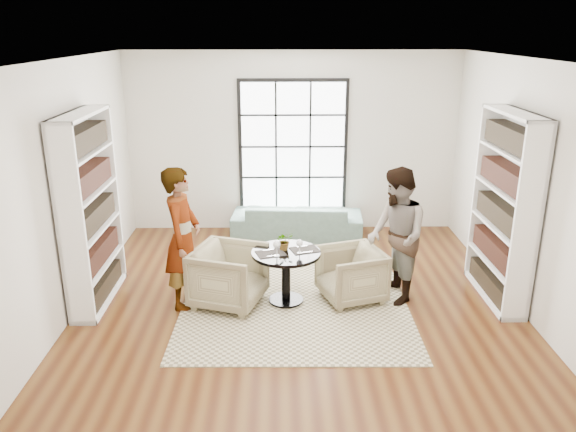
{
  "coord_description": "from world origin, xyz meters",
  "views": [
    {
      "loc": [
        -0.24,
        -6.28,
        3.34
      ],
      "look_at": [
        -0.13,
        0.4,
        1.08
      ],
      "focal_mm": 35.0,
      "sensor_mm": 36.0,
      "label": 1
    }
  ],
  "objects_px": {
    "armchair_right": "(351,275)",
    "wine_glass_right": "(300,243)",
    "pedestal_table": "(286,266)",
    "armchair_left": "(229,276)",
    "wine_glass_left": "(277,245)",
    "flower_centerpiece": "(284,241)",
    "person_left": "(183,238)",
    "sofa": "(297,221)",
    "person_right": "(396,236)"
  },
  "relations": [
    {
      "from": "person_right",
      "to": "flower_centerpiece",
      "type": "relative_size",
      "value": 7.37
    },
    {
      "from": "flower_centerpiece",
      "to": "wine_glass_right",
      "type": "bearing_deg",
      "value": -35.05
    },
    {
      "from": "person_left",
      "to": "wine_glass_left",
      "type": "height_order",
      "value": "person_left"
    },
    {
      "from": "armchair_right",
      "to": "person_left",
      "type": "relative_size",
      "value": 0.42
    },
    {
      "from": "armchair_left",
      "to": "armchair_right",
      "type": "relative_size",
      "value": 1.11
    },
    {
      "from": "pedestal_table",
      "to": "armchair_left",
      "type": "relative_size",
      "value": 1.03
    },
    {
      "from": "sofa",
      "to": "wine_glass_left",
      "type": "xyz_separation_m",
      "value": [
        -0.33,
        -2.41,
        0.53
      ]
    },
    {
      "from": "person_right",
      "to": "wine_glass_left",
      "type": "xyz_separation_m",
      "value": [
        -1.49,
        -0.2,
        -0.03
      ]
    },
    {
      "from": "wine_glass_left",
      "to": "flower_centerpiece",
      "type": "height_order",
      "value": "flower_centerpiece"
    },
    {
      "from": "sofa",
      "to": "armchair_right",
      "type": "bearing_deg",
      "value": 110.01
    },
    {
      "from": "armchair_left",
      "to": "wine_glass_right",
      "type": "distance_m",
      "value": 0.99
    },
    {
      "from": "sofa",
      "to": "pedestal_table",
      "type": "bearing_deg",
      "value": 89.0
    },
    {
      "from": "pedestal_table",
      "to": "flower_centerpiece",
      "type": "height_order",
      "value": "flower_centerpiece"
    },
    {
      "from": "armchair_right",
      "to": "wine_glass_left",
      "type": "distance_m",
      "value": 1.08
    },
    {
      "from": "pedestal_table",
      "to": "sofa",
      "type": "bearing_deg",
      "value": 84.67
    },
    {
      "from": "pedestal_table",
      "to": "wine_glass_left",
      "type": "distance_m",
      "value": 0.38
    },
    {
      "from": "armchair_right",
      "to": "person_right",
      "type": "relative_size",
      "value": 0.44
    },
    {
      "from": "sofa",
      "to": "armchair_right",
      "type": "relative_size",
      "value": 2.8
    },
    {
      "from": "armchair_left",
      "to": "person_left",
      "type": "distance_m",
      "value": 0.75
    },
    {
      "from": "pedestal_table",
      "to": "person_left",
      "type": "height_order",
      "value": "person_left"
    },
    {
      "from": "armchair_left",
      "to": "wine_glass_right",
      "type": "height_order",
      "value": "wine_glass_right"
    },
    {
      "from": "person_left",
      "to": "person_right",
      "type": "relative_size",
      "value": 1.03
    },
    {
      "from": "armchair_left",
      "to": "person_left",
      "type": "relative_size",
      "value": 0.47
    },
    {
      "from": "sofa",
      "to": "wine_glass_right",
      "type": "xyz_separation_m",
      "value": [
        -0.05,
        -2.33,
        0.51
      ]
    },
    {
      "from": "pedestal_table",
      "to": "flower_centerpiece",
      "type": "xyz_separation_m",
      "value": [
        -0.02,
        0.07,
        0.3
      ]
    },
    {
      "from": "sofa",
      "to": "flower_centerpiece",
      "type": "height_order",
      "value": "flower_centerpiece"
    },
    {
      "from": "wine_glass_right",
      "to": "flower_centerpiece",
      "type": "xyz_separation_m",
      "value": [
        -0.18,
        0.13,
        -0.01
      ]
    },
    {
      "from": "person_left",
      "to": "wine_glass_left",
      "type": "xyz_separation_m",
      "value": [
        1.15,
        -0.1,
        -0.05
      ]
    },
    {
      "from": "armchair_left",
      "to": "wine_glass_left",
      "type": "relative_size",
      "value": 4.13
    },
    {
      "from": "armchair_left",
      "to": "flower_centerpiece",
      "type": "xyz_separation_m",
      "value": [
        0.7,
        0.11,
        0.43
      ]
    },
    {
      "from": "sofa",
      "to": "wine_glass_right",
      "type": "height_order",
      "value": "wine_glass_right"
    },
    {
      "from": "sofa",
      "to": "wine_glass_left",
      "type": "relative_size",
      "value": 10.4
    },
    {
      "from": "pedestal_table",
      "to": "wine_glass_right",
      "type": "xyz_separation_m",
      "value": [
        0.17,
        -0.06,
        0.32
      ]
    },
    {
      "from": "sofa",
      "to": "wine_glass_left",
      "type": "bearing_deg",
      "value": 86.65
    },
    {
      "from": "armchair_right",
      "to": "wine_glass_right",
      "type": "distance_m",
      "value": 0.83
    },
    {
      "from": "armchair_right",
      "to": "wine_glass_left",
      "type": "relative_size",
      "value": 3.72
    },
    {
      "from": "person_right",
      "to": "wine_glass_left",
      "type": "distance_m",
      "value": 1.51
    },
    {
      "from": "wine_glass_left",
      "to": "wine_glass_right",
      "type": "xyz_separation_m",
      "value": [
        0.28,
        0.09,
        -0.02
      ]
    },
    {
      "from": "armchair_left",
      "to": "person_left",
      "type": "xyz_separation_m",
      "value": [
        -0.55,
        -0.0,
        0.51
      ]
    },
    {
      "from": "armchair_left",
      "to": "wine_glass_left",
      "type": "height_order",
      "value": "wine_glass_left"
    },
    {
      "from": "armchair_right",
      "to": "person_left",
      "type": "height_order",
      "value": "person_left"
    },
    {
      "from": "armchair_right",
      "to": "person_right",
      "type": "distance_m",
      "value": 0.76
    },
    {
      "from": "armchair_left",
      "to": "armchair_right",
      "type": "distance_m",
      "value": 1.55
    },
    {
      "from": "person_left",
      "to": "flower_centerpiece",
      "type": "xyz_separation_m",
      "value": [
        1.25,
        0.11,
        -0.08
      ]
    },
    {
      "from": "armchair_right",
      "to": "wine_glass_right",
      "type": "relative_size",
      "value": 4.18
    },
    {
      "from": "wine_glass_right",
      "to": "person_right",
      "type": "bearing_deg",
      "value": 5.6
    },
    {
      "from": "person_left",
      "to": "armchair_right",
      "type": "bearing_deg",
      "value": -80.37
    },
    {
      "from": "pedestal_table",
      "to": "armchair_right",
      "type": "bearing_deg",
      "value": 4.39
    },
    {
      "from": "person_left",
      "to": "wine_glass_right",
      "type": "height_order",
      "value": "person_left"
    },
    {
      "from": "pedestal_table",
      "to": "armchair_left",
      "type": "distance_m",
      "value": 0.73
    }
  ]
}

